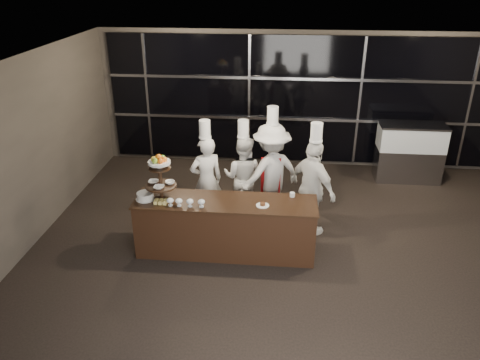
# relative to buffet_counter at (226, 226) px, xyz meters

# --- Properties ---
(room) EXTENTS (10.00, 10.00, 10.00)m
(room) POSITION_rel_buffet_counter_xyz_m (1.28, -1.18, 1.03)
(room) COLOR black
(room) RESTS_ON ground
(window_wall) EXTENTS (8.60, 0.10, 2.80)m
(window_wall) POSITION_rel_buffet_counter_xyz_m (1.28, 3.76, 1.04)
(window_wall) COLOR black
(window_wall) RESTS_ON ground
(buffet_counter) EXTENTS (2.84, 0.74, 0.92)m
(buffet_counter) POSITION_rel_buffet_counter_xyz_m (0.00, 0.00, 0.00)
(buffet_counter) COLOR black
(buffet_counter) RESTS_ON ground
(display_stand) EXTENTS (0.48, 0.48, 0.74)m
(display_stand) POSITION_rel_buffet_counter_xyz_m (-1.00, -0.00, 0.87)
(display_stand) COLOR black
(display_stand) RESTS_ON buffet_counter
(compotes) EXTENTS (0.59, 0.11, 0.12)m
(compotes) POSITION_rel_buffet_counter_xyz_m (-0.59, -0.22, 0.54)
(compotes) COLOR silver
(compotes) RESTS_ON buffet_counter
(layer_cake) EXTENTS (0.30, 0.30, 0.11)m
(layer_cake) POSITION_rel_buffet_counter_xyz_m (-1.25, -0.05, 0.51)
(layer_cake) COLOR white
(layer_cake) RESTS_ON buffet_counter
(pastry_squares) EXTENTS (0.19, 0.13, 0.05)m
(pastry_squares) POSITION_rel_buffet_counter_xyz_m (-0.98, -0.17, 0.48)
(pastry_squares) COLOR #D7C469
(pastry_squares) RESTS_ON buffet_counter
(small_plate) EXTENTS (0.20, 0.20, 0.05)m
(small_plate) POSITION_rel_buffet_counter_xyz_m (0.58, -0.10, 0.47)
(small_plate) COLOR white
(small_plate) RESTS_ON buffet_counter
(chef_cup) EXTENTS (0.08, 0.08, 0.07)m
(chef_cup) POSITION_rel_buffet_counter_xyz_m (1.03, 0.25, 0.49)
(chef_cup) COLOR white
(chef_cup) RESTS_ON buffet_counter
(display_case) EXTENTS (1.36, 0.59, 1.24)m
(display_case) POSITION_rel_buffet_counter_xyz_m (3.53, 3.12, 0.22)
(display_case) COLOR #A5A5AA
(display_case) RESTS_ON ground
(chef_a) EXTENTS (0.70, 0.61, 1.90)m
(chef_a) POSITION_rel_buffet_counter_xyz_m (-0.45, 0.96, 0.37)
(chef_a) COLOR silver
(chef_a) RESTS_ON ground
(chef_b) EXTENTS (0.84, 0.71, 1.83)m
(chef_b) POSITION_rel_buffet_counter_xyz_m (0.17, 1.24, 0.32)
(chef_b) COLOR white
(chef_b) RESTS_ON ground
(chef_c) EXTENTS (1.35, 1.20, 2.11)m
(chef_c) POSITION_rel_buffet_counter_xyz_m (0.67, 1.16, 0.45)
(chef_c) COLOR silver
(chef_c) RESTS_ON ground
(chef_d) EXTENTS (0.97, 1.02, 2.00)m
(chef_d) POSITION_rel_buffet_counter_xyz_m (1.37, 0.71, 0.40)
(chef_d) COLOR white
(chef_d) RESTS_ON ground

